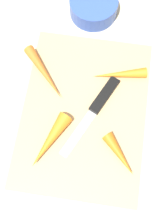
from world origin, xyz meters
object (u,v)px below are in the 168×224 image
object	(u,v)px
cutting_board	(84,113)
carrot_shortest	(120,155)
carrot_short	(119,74)
small_bowl	(94,6)
carrot_long	(50,141)
carrot_longest	(44,73)
knife	(101,100)

from	to	relation	value
cutting_board	carrot_shortest	xyz separation A→B (m)	(-0.08, -0.08, 0.02)
carrot_short	small_bowl	bearing A→B (deg)	-77.27
carrot_long	carrot_shortest	bearing A→B (deg)	110.85
carrot_short	small_bowl	distance (m)	0.19
carrot_longest	carrot_shortest	bearing A→B (deg)	8.53
knife	carrot_short	world-z (taller)	carrot_short
carrot_long	carrot_short	xyz separation A→B (m)	(0.17, -0.12, -0.00)
cutting_board	knife	world-z (taller)	knife
cutting_board	carrot_longest	xyz separation A→B (m)	(0.07, 0.10, 0.02)
knife	carrot_shortest	distance (m)	0.12
knife	carrot_longest	size ratio (longest dim) A/B	1.35
carrot_longest	carrot_short	distance (m)	0.16
small_bowl	carrot_short	bearing A→B (deg)	-154.41
carrot_short	cutting_board	bearing A→B (deg)	42.55
cutting_board	carrot_longest	bearing A→B (deg)	53.58
cutting_board	carrot_long	xyz separation A→B (m)	(-0.07, 0.06, 0.02)
knife	small_bowl	distance (m)	0.24
carrot_longest	small_bowl	size ratio (longest dim) A/B	1.23
cutting_board	carrot_long	size ratio (longest dim) A/B	2.98
cutting_board	carrot_short	xyz separation A→B (m)	(0.09, -0.06, 0.02)
cutting_board	knife	distance (m)	0.05
knife	carrot_short	xyz separation A→B (m)	(0.06, -0.03, 0.01)
carrot_short	knife	bearing A→B (deg)	50.49
cutting_board	carrot_short	distance (m)	0.11
small_bowl	carrot_longest	bearing A→B (deg)	156.48
small_bowl	carrot_long	bearing A→B (deg)	172.83
carrot_longest	small_bowl	distance (m)	0.20
small_bowl	cutting_board	bearing A→B (deg)	-176.43
carrot_shortest	carrot_long	bearing A→B (deg)	-132.83
carrot_short	carrot_long	bearing A→B (deg)	41.04
carrot_longest	knife	bearing A→B (deg)	30.67
cutting_board	knife	xyz separation A→B (m)	(0.03, -0.03, 0.01)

